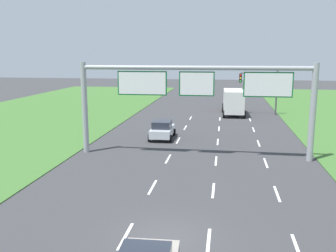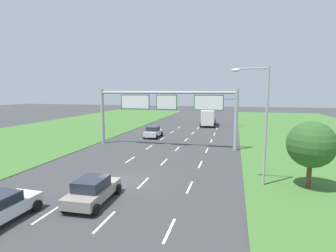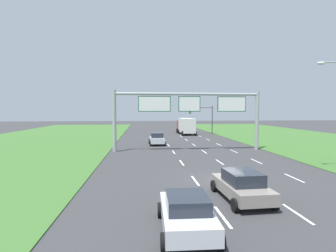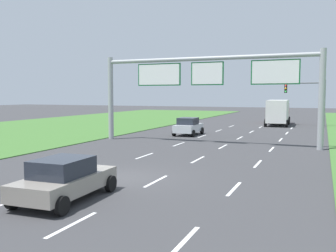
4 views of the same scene
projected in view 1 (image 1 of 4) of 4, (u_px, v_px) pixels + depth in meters
name	position (u px, v px, depth m)	size (l,w,h in m)	color
ground_plane	(166.00, 239.00, 15.58)	(200.00, 200.00, 0.00)	#38383A
lane_dashes_inner_left	(153.00, 187.00, 21.66)	(0.14, 50.40, 0.01)	white
lane_dashes_inner_right	(213.00, 190.00, 21.14)	(0.14, 50.40, 0.01)	white
lane_dashes_slip	(277.00, 194.00, 20.63)	(0.14, 50.40, 0.01)	white
car_mid_lane	(162.00, 130.00, 33.94)	(2.15, 3.99, 1.66)	silver
box_truck	(233.00, 101.00, 47.66)	(2.87, 7.94, 3.16)	#B21E19
sign_gantry	(196.00, 91.00, 27.23)	(17.24, 0.44, 7.00)	#9EA0A5
traffic_light_mast	(261.00, 84.00, 46.80)	(4.76, 0.49, 5.60)	#47494F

